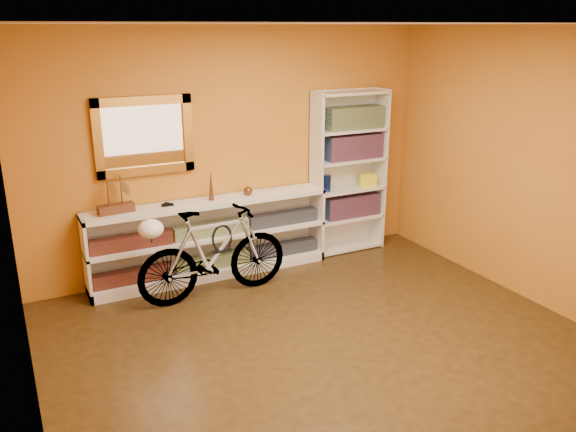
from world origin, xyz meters
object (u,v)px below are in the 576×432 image
bookcase (348,173)px  bicycle (214,253)px  helmet (151,229)px  console_unit (211,239)px

bookcase → bicycle: size_ratio=1.21×
bookcase → helmet: bookcase is taller
bookcase → helmet: size_ratio=8.09×
console_unit → helmet: 0.99m
bookcase → console_unit: bearing=-179.2°
bicycle → helmet: bearing=90.0°
console_unit → bicycle: size_ratio=1.65×
console_unit → helmet: (-0.75, -0.52, 0.39)m
bicycle → helmet: 0.70m
console_unit → bicycle: (-0.15, -0.50, 0.04)m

